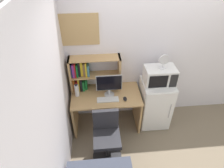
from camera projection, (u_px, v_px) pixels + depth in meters
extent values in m
cube|color=silver|center=(182.00, 53.00, 3.36)|extent=(6.40, 0.04, 2.60)
cube|color=silver|center=(48.00, 139.00, 1.94)|extent=(0.04, 4.40, 2.60)
cube|color=tan|center=(106.00, 95.00, 3.34)|extent=(1.19, 0.65, 0.03)
cube|color=tan|center=(75.00, 113.00, 3.52)|extent=(0.04, 0.59, 0.72)
cube|color=tan|center=(137.00, 109.00, 3.61)|extent=(0.04, 0.59, 0.72)
cube|color=tan|center=(71.00, 75.00, 3.26)|extent=(0.03, 0.24, 0.62)
cube|color=tan|center=(119.00, 72.00, 3.32)|extent=(0.03, 0.24, 0.62)
cube|color=tan|center=(94.00, 58.00, 3.11)|extent=(0.86, 0.24, 0.01)
cube|color=tan|center=(95.00, 75.00, 3.31)|extent=(0.79, 0.24, 0.01)
cube|color=orange|center=(74.00, 83.00, 3.40)|extent=(0.03, 0.15, 0.23)
cube|color=#B21E1E|center=(77.00, 84.00, 3.41)|extent=(0.04, 0.20, 0.19)
cube|color=gold|center=(79.00, 83.00, 3.39)|extent=(0.03, 0.19, 0.25)
cube|color=black|center=(81.00, 83.00, 3.40)|extent=(0.04, 0.19, 0.22)
cube|color=#197233|center=(84.00, 84.00, 3.42)|extent=(0.03, 0.20, 0.19)
cube|color=#197233|center=(86.00, 83.00, 3.42)|extent=(0.04, 0.15, 0.20)
cube|color=navy|center=(72.00, 69.00, 3.22)|extent=(0.02, 0.16, 0.23)
cube|color=purple|center=(74.00, 69.00, 3.22)|extent=(0.03, 0.19, 0.24)
cube|color=#B21E1E|center=(75.00, 69.00, 3.21)|extent=(0.02, 0.20, 0.27)
cube|color=#197233|center=(77.00, 69.00, 3.23)|extent=(0.03, 0.18, 0.23)
cube|color=black|center=(79.00, 68.00, 3.23)|extent=(0.03, 0.14, 0.26)
cube|color=gold|center=(82.00, 68.00, 3.23)|extent=(0.04, 0.13, 0.27)
cube|color=brown|center=(84.00, 68.00, 3.24)|extent=(0.03, 0.14, 0.23)
cube|color=gold|center=(86.00, 68.00, 3.22)|extent=(0.02, 0.20, 0.27)
cube|color=teal|center=(88.00, 69.00, 3.25)|extent=(0.04, 0.16, 0.21)
cylinder|color=#B7B7BC|center=(109.00, 94.00, 3.32)|extent=(0.17, 0.17, 0.02)
cylinder|color=#B7B7BC|center=(109.00, 92.00, 3.29)|extent=(0.04, 0.04, 0.10)
cube|color=#B7B7BC|center=(109.00, 83.00, 3.18)|extent=(0.43, 0.01, 0.30)
cube|color=black|center=(109.00, 83.00, 3.17)|extent=(0.41, 0.02, 0.27)
cube|color=silver|center=(108.00, 100.00, 3.21)|extent=(0.36, 0.13, 0.02)
ellipsoid|color=black|center=(125.00, 99.00, 3.22)|extent=(0.06, 0.11, 0.03)
cylinder|color=silver|center=(77.00, 91.00, 3.25)|extent=(0.08, 0.08, 0.22)
cylinder|color=black|center=(76.00, 85.00, 3.17)|extent=(0.04, 0.04, 0.02)
cube|color=white|center=(155.00, 103.00, 3.57)|extent=(0.53, 0.52, 0.93)
cube|color=white|center=(159.00, 113.00, 3.36)|extent=(0.51, 0.01, 0.90)
cylinder|color=#B2B2B7|center=(170.00, 111.00, 3.34)|extent=(0.01, 0.01, 0.33)
cube|color=silver|center=(160.00, 76.00, 3.20)|extent=(0.50, 0.32, 0.30)
cube|color=black|center=(158.00, 82.00, 3.06)|extent=(0.30, 0.01, 0.23)
cube|color=black|center=(174.00, 81.00, 3.08)|extent=(0.12, 0.01, 0.24)
cylinder|color=silver|center=(162.00, 68.00, 3.10)|extent=(0.11, 0.11, 0.01)
cylinder|color=silver|center=(163.00, 66.00, 3.08)|extent=(0.02, 0.02, 0.07)
cylinder|color=silver|center=(164.00, 59.00, 3.00)|extent=(0.16, 0.03, 0.16)
cylinder|color=black|center=(107.00, 156.00, 3.21)|extent=(0.47, 0.47, 0.04)
cylinder|color=black|center=(107.00, 148.00, 3.07)|extent=(0.04, 0.04, 0.45)
cube|color=#232328|center=(107.00, 138.00, 2.92)|extent=(0.41, 0.41, 0.07)
cube|color=#232328|center=(106.00, 119.00, 2.93)|extent=(0.39, 0.06, 0.37)
cube|color=tan|center=(78.00, 30.00, 2.91)|extent=(0.64, 0.02, 0.49)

